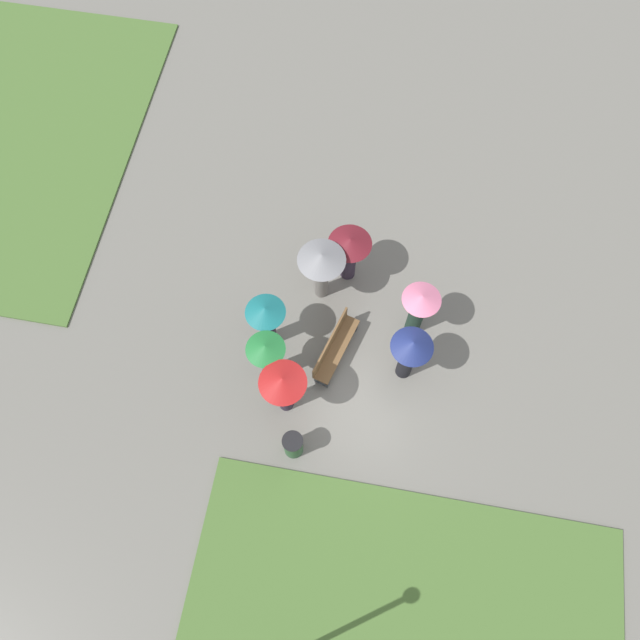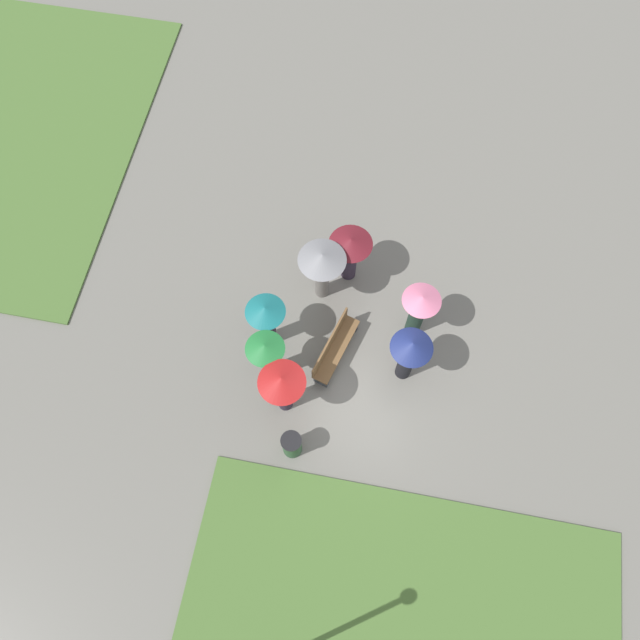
# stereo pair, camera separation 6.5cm
# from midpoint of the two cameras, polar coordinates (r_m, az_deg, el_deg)

# --- Properties ---
(ground_plane) EXTENTS (90.00, 90.00, 0.00)m
(ground_plane) POSITION_cam_midpoint_polar(r_m,az_deg,el_deg) (15.63, 3.99, -5.81)
(ground_plane) COLOR slate
(lawn_patch_far) EXTENTS (10.88, 7.52, 0.06)m
(lawn_patch_far) POSITION_cam_midpoint_polar(r_m,az_deg,el_deg) (21.37, -26.78, 14.44)
(lawn_patch_far) COLOR #4C7033
(lawn_patch_far) RESTS_ON ground_plane
(park_bench) EXTENTS (1.92, 0.92, 0.90)m
(park_bench) POSITION_cam_midpoint_polar(r_m,az_deg,el_deg) (15.41, 1.16, -2.48)
(park_bench) COLOR brown
(park_bench) RESTS_ON ground_plane
(trash_bin) EXTENTS (0.49, 0.49, 0.90)m
(trash_bin) POSITION_cam_midpoint_polar(r_m,az_deg,el_deg) (14.75, -2.59, -11.36)
(trash_bin) COLOR #335638
(trash_bin) RESTS_ON ground_plane
(crowd_person_teal) EXTENTS (0.96, 0.96, 1.90)m
(crowd_person_teal) POSITION_cam_midpoint_polar(r_m,az_deg,el_deg) (14.86, -5.02, 0.10)
(crowd_person_teal) COLOR #2D2333
(crowd_person_teal) RESTS_ON ground_plane
(crowd_person_grey) EXTENTS (1.19, 1.19, 2.00)m
(crowd_person_grey) POSITION_cam_midpoint_polar(r_m,az_deg,el_deg) (15.21, 0.02, 5.09)
(crowd_person_grey) COLOR slate
(crowd_person_grey) RESTS_ON ground_plane
(crowd_person_green) EXTENTS (0.92, 0.92, 1.91)m
(crowd_person_green) POSITION_cam_midpoint_polar(r_m,az_deg,el_deg) (14.59, -4.97, -3.37)
(crowd_person_green) COLOR slate
(crowd_person_green) RESTS_ON ground_plane
(crowd_person_pink) EXTENTS (0.94, 0.94, 1.87)m
(crowd_person_pink) POSITION_cam_midpoint_polar(r_m,az_deg,el_deg) (15.24, 8.86, 1.01)
(crowd_person_pink) COLOR #1E3328
(crowd_person_pink) RESTS_ON ground_plane
(crowd_person_navy) EXTENTS (0.99, 0.99, 1.98)m
(crowd_person_navy) POSITION_cam_midpoint_polar(r_m,az_deg,el_deg) (14.57, 8.09, -2.94)
(crowd_person_navy) COLOR black
(crowd_person_navy) RESTS_ON ground_plane
(crowd_person_red) EXTENTS (1.09, 1.09, 2.01)m
(crowd_person_red) POSITION_cam_midpoint_polar(r_m,az_deg,el_deg) (14.05, -3.50, -6.04)
(crowd_person_red) COLOR #2D2333
(crowd_person_red) RESTS_ON ground_plane
(crowd_person_maroon) EXTENTS (1.10, 1.10, 1.78)m
(crowd_person_maroon) POSITION_cam_midpoint_polar(r_m,az_deg,el_deg) (15.72, 2.58, 6.38)
(crowd_person_maroon) COLOR #2D2333
(crowd_person_maroon) RESTS_ON ground_plane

